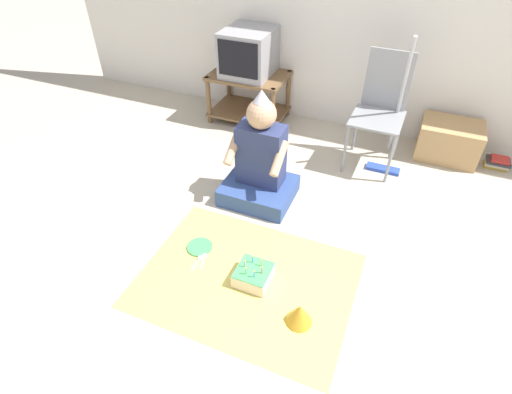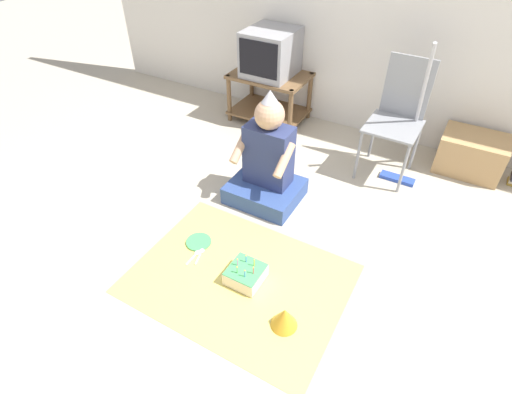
{
  "view_description": "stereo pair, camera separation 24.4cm",
  "coord_description": "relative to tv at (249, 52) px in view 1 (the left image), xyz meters",
  "views": [
    {
      "loc": [
        0.41,
        -1.58,
        2.02
      ],
      "look_at": [
        -0.37,
        0.29,
        0.35
      ],
      "focal_mm": 28.0,
      "sensor_mm": 36.0,
      "label": 1
    },
    {
      "loc": [
        0.63,
        -1.47,
        2.02
      ],
      "look_at": [
        -0.37,
        0.29,
        0.35
      ],
      "focal_mm": 28.0,
      "sensor_mm": 36.0,
      "label": 2
    }
  ],
  "objects": [
    {
      "name": "ground_plane",
      "position": [
        1.1,
        -1.86,
        -0.69
      ],
      "size": [
        16.0,
        16.0,
        0.0
      ],
      "primitive_type": "plane",
      "color": "#BCB29E"
    },
    {
      "name": "tv_stand",
      "position": [
        -0.0,
        -0.0,
        -0.4
      ],
      "size": [
        0.74,
        0.51,
        0.48
      ],
      "color": "brown",
      "rests_on": "ground_plane"
    },
    {
      "name": "tv",
      "position": [
        0.0,
        0.0,
        0.0
      ],
      "size": [
        0.45,
        0.49,
        0.42
      ],
      "color": "#99999E",
      "rests_on": "tv_stand"
    },
    {
      "name": "folding_chair",
      "position": [
        1.3,
        -0.28,
        -0.15
      ],
      "size": [
        0.42,
        0.43,
        0.95
      ],
      "color": "gray",
      "rests_on": "ground_plane"
    },
    {
      "name": "cardboard_box_stack",
      "position": [
        1.92,
        0.03,
        -0.53
      ],
      "size": [
        0.51,
        0.39,
        0.33
      ],
      "color": "tan",
      "rests_on": "ground_plane"
    },
    {
      "name": "dust_mop",
      "position": [
        1.44,
        -0.32,
        -0.37
      ],
      "size": [
        0.28,
        0.39,
        1.14
      ],
      "color": "#2D4CB2",
      "rests_on": "ground_plane"
    },
    {
      "name": "book_pile",
      "position": [
        2.35,
        0.02,
        -0.64
      ],
      "size": [
        0.2,
        0.15,
        0.1
      ],
      "color": "#A88933",
      "rests_on": "ground_plane"
    },
    {
      "name": "person_seated",
      "position": [
        0.59,
        -1.15,
        -0.39
      ],
      "size": [
        0.53,
        0.46,
        0.89
      ],
      "color": "#334C8C",
      "rests_on": "ground_plane"
    },
    {
      "name": "party_cloth",
      "position": [
        0.83,
        -1.96,
        -0.69
      ],
      "size": [
        1.33,
        1.0,
        0.01
      ],
      "color": "#EAD666",
      "rests_on": "ground_plane"
    },
    {
      "name": "birthday_cake",
      "position": [
        0.88,
        -1.95,
        -0.63
      ],
      "size": [
        0.22,
        0.22,
        0.16
      ],
      "color": "#F4E0C6",
      "rests_on": "party_cloth"
    },
    {
      "name": "party_hat_blue",
      "position": [
        1.23,
        -2.12,
        -0.61
      ],
      "size": [
        0.16,
        0.16,
        0.14
      ],
      "color": "gold",
      "rests_on": "party_cloth"
    },
    {
      "name": "paper_plate",
      "position": [
        0.42,
        -1.83,
        -0.68
      ],
      "size": [
        0.18,
        0.18,
        0.01
      ],
      "color": "#4CB266",
      "rests_on": "party_cloth"
    },
    {
      "name": "plastic_spoon_near",
      "position": [
        0.5,
        -1.91,
        -0.68
      ],
      "size": [
        0.06,
        0.14,
        0.01
      ],
      "color": "white",
      "rests_on": "party_cloth"
    },
    {
      "name": "plastic_spoon_far",
      "position": [
        0.47,
        -1.94,
        -0.68
      ],
      "size": [
        0.04,
        0.15,
        0.01
      ],
      "color": "white",
      "rests_on": "party_cloth"
    }
  ]
}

